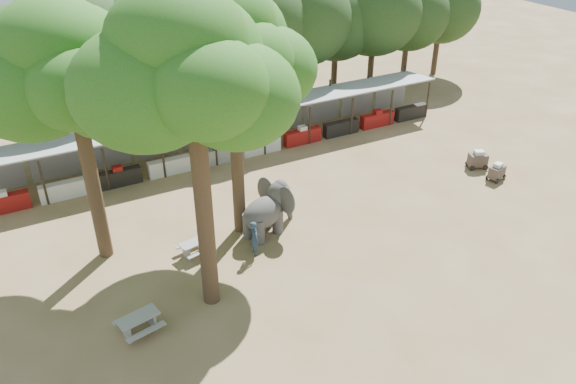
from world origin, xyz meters
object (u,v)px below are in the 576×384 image
elephant (269,209)px  picnic_table_near (139,322)px  yard_tree_back (226,49)px  yard_tree_left (66,73)px  handler (255,238)px  cart_back (478,159)px  picnic_table_far (195,246)px  yard_tree_center (186,72)px  cart_front (497,171)px

elephant → picnic_table_near: bearing=-171.6°
yard_tree_back → yard_tree_left: bearing=170.5°
yard_tree_back → picnic_table_near: 10.97m
yard_tree_back → handler: bearing=-91.9°
yard_tree_left → cart_back: bearing=-4.9°
picnic_table_far → picnic_table_near: bearing=-146.1°
yard_tree_center → handler: size_ratio=7.23×
yard_tree_center → picnic_table_near: 9.19m
yard_tree_center → cart_front: (17.41, 1.75, -8.72)m
yard_tree_center → picnic_table_far: yard_tree_center is taller
yard_tree_center → picnic_table_near: yard_tree_center is taller
picnic_table_far → elephant: bearing=-10.5°
handler → cart_front: bearing=-83.3°
yard_tree_back → handler: size_ratio=6.82×
cart_front → cart_back: bearing=74.1°
yard_tree_left → elephant: (7.27, -1.93, -7.00)m
picnic_table_near → cart_back: 20.67m
yard_tree_back → cart_front: yard_tree_back is taller
yard_tree_center → cart_back: size_ratio=9.38×
cart_back → yard_tree_center: bearing=-147.7°
yard_tree_left → picnic_table_far: yard_tree_left is taller
picnic_table_far → yard_tree_left: bearing=137.9°
elephant → picnic_table_far: elephant is taller
yard_tree_center → elephant: 9.58m
yard_tree_left → cart_back: (20.47, -1.76, -7.67)m
yard_tree_back → cart_front: (14.41, -2.25, -8.06)m
handler → picnic_table_near: (-5.76, -2.39, -0.34)m
yard_tree_center → cart_front: bearing=5.7°
elephant → picnic_table_near: elephant is taller
elephant → cart_back: bearing=-18.4°
handler → picnic_table_far: 2.65m
handler → picnic_table_far: (-2.33, 1.20, -0.40)m
yard_tree_center → yard_tree_back: yard_tree_center is taller
yard_tree_center → cart_front: 19.55m
elephant → cart_back: size_ratio=2.51×
handler → yard_tree_center: bearing=127.6°
yard_tree_back → elephant: yard_tree_back is taller
picnic_table_near → cart_front: cart_front is taller
yard_tree_center → cart_front: size_ratio=10.65×
yard_tree_back → picnic_table_near: size_ratio=6.49×
yard_tree_center → cart_front: yard_tree_center is taller
cart_back → yard_tree_left: bearing=-163.1°
cart_front → yard_tree_center: bearing=172.0°
yard_tree_center → picnic_table_near: bearing=-167.4°
cart_front → cart_back: size_ratio=0.88×
picnic_table_far → handler: bearing=-39.6°
yard_tree_back → picnic_table_far: 8.52m
elephant → cart_front: 13.23m
yard_tree_left → cart_back: yard_tree_left is taller
picnic_table_near → cart_front: bearing=-5.3°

